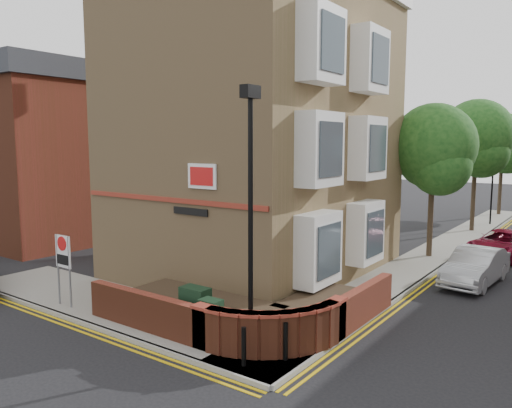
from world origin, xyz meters
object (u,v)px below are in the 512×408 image
object	(u,v)px
lamppost	(251,219)
utility_cabinet_large	(195,309)
silver_car_near	(475,266)
zone_sign	(63,257)

from	to	relation	value
lamppost	utility_cabinet_large	distance (m)	3.24
utility_cabinet_large	silver_car_near	xyz separation A→B (m)	(4.90, 9.54, -0.06)
zone_sign	silver_car_near	size ratio (longest dim) A/B	0.55
utility_cabinet_large	zone_sign	distance (m)	4.86
lamppost	silver_car_near	size ratio (longest dim) A/B	1.58
utility_cabinet_large	zone_sign	bearing A→B (deg)	-170.31
utility_cabinet_large	zone_sign	xyz separation A→B (m)	(-4.70, -0.80, 0.92)
lamppost	utility_cabinet_large	bearing A→B (deg)	176.99
lamppost	zone_sign	world-z (taller)	lamppost
silver_car_near	utility_cabinet_large	bearing A→B (deg)	-112.68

